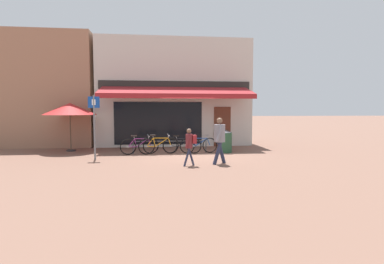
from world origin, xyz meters
name	(u,v)px	position (x,y,z in m)	size (l,w,h in m)	color
ground_plane	(190,155)	(0.00, 0.00, 0.00)	(160.00, 160.00, 0.00)	brown
shop_front	(174,94)	(-0.45, 4.40, 2.86)	(8.24, 4.93, 5.74)	beige
neighbour_building	(28,91)	(-8.52, 4.92, 2.98)	(7.51, 4.00, 5.96)	#9E7056
bike_rack_rail	(170,143)	(-0.86, 0.54, 0.47)	(3.34, 0.04, 0.57)	#47494F
bicycle_purple	(140,146)	(-2.19, 0.39, 0.38)	(1.67, 0.53, 0.86)	black
bicycle_orange	(159,145)	(-1.36, 0.37, 0.39)	(1.79, 0.52, 0.88)	black
bicycle_black	(182,145)	(-0.33, 0.48, 0.36)	(1.74, 0.52, 0.82)	black
bicycle_blue	(199,145)	(0.42, 0.49, 0.37)	(1.72, 0.52, 0.83)	black
pedestrian_adult	(220,136)	(0.80, -2.24, 1.00)	(0.56, 0.71, 1.68)	#282D47
pedestrian_child	(190,142)	(-0.30, -2.51, 0.82)	(0.48, 0.41, 1.31)	#282D47
litter_bin	(225,141)	(1.64, 0.54, 0.52)	(0.64, 0.64, 1.04)	#23472D
parking_sign	(94,120)	(-3.86, -0.70, 1.54)	(0.44, 0.07, 2.52)	slate
cafe_parasol	(70,109)	(-5.47, 1.83, 1.98)	(2.44, 2.44, 2.26)	#4C3D2D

